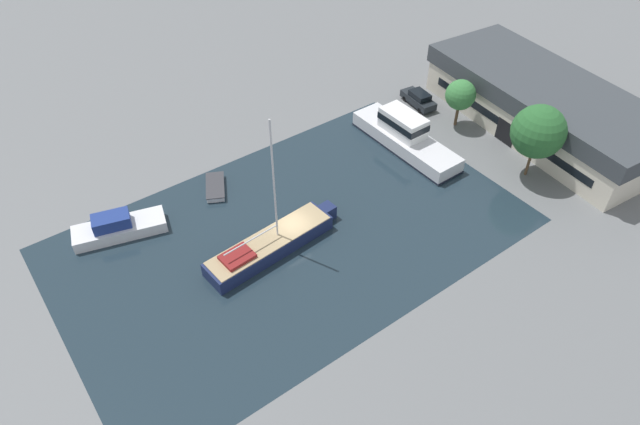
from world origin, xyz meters
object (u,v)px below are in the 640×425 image
object	(u,v)px
warehouse_building	(544,106)
quay_tree_by_water	(461,95)
quay_tree_near_building	(538,132)
sailboat_moored	(271,244)
small_dinghy	(215,187)
parked_car	(419,99)
motor_cruiser	(405,136)
cabin_boat	(118,227)

from	to	relation	value
warehouse_building	quay_tree_by_water	size ratio (longest dim) A/B	5.12
quay_tree_near_building	sailboat_moored	world-z (taller)	sailboat_moored
small_dinghy	warehouse_building	bearing A→B (deg)	-171.65
quay_tree_by_water	sailboat_moored	xyz separation A→B (m)	(4.07, -26.52, -2.94)
quay_tree_near_building	warehouse_building	bearing A→B (deg)	120.16
parked_car	small_dinghy	bearing A→B (deg)	-174.63
parked_car	motor_cruiser	xyz separation A→B (m)	(5.02, -6.81, 0.51)
cabin_boat	warehouse_building	bearing A→B (deg)	90.97
warehouse_building	motor_cruiser	size ratio (longest dim) A/B	2.08
quay_tree_by_water	motor_cruiser	world-z (taller)	quay_tree_by_water
small_dinghy	sailboat_moored	bearing A→B (deg)	117.53
quay_tree_near_building	sailboat_moored	xyz separation A→B (m)	(-6.13, -25.73, -4.27)
quay_tree_by_water	parked_car	world-z (taller)	quay_tree_by_water
quay_tree_by_water	small_dinghy	xyz separation A→B (m)	(-5.83, -26.51, -3.42)
warehouse_building	parked_car	bearing A→B (deg)	-141.05
quay_tree_near_building	cabin_boat	distance (m)	38.96
parked_car	cabin_boat	size ratio (longest dim) A/B	0.58
sailboat_moored	warehouse_building	bearing A→B (deg)	82.53
quay_tree_near_building	parked_car	world-z (taller)	quay_tree_near_building
parked_car	warehouse_building	bearing A→B (deg)	-50.12
warehouse_building	motor_cruiser	bearing A→B (deg)	-107.80
motor_cruiser	small_dinghy	distance (m)	19.98
motor_cruiser	small_dinghy	xyz separation A→B (m)	(-5.52, -19.18, -1.06)
warehouse_building	small_dinghy	size ratio (longest dim) A/B	6.36
warehouse_building	parked_car	world-z (taller)	warehouse_building
quay_tree_by_water	parked_car	xyz separation A→B (m)	(-5.33, -0.52, -2.87)
quay_tree_near_building	quay_tree_by_water	bearing A→B (deg)	175.60
quay_tree_by_water	warehouse_building	bearing A→B (deg)	49.63
warehouse_building	motor_cruiser	xyz separation A→B (m)	(-6.10, -14.14, -1.41)
parked_car	sailboat_moored	world-z (taller)	sailboat_moored
warehouse_building	cabin_boat	bearing A→B (deg)	-99.16
quay_tree_near_building	parked_car	size ratio (longest dim) A/B	1.59
quay_tree_by_water	quay_tree_near_building	bearing A→B (deg)	-4.40
small_dinghy	cabin_boat	world-z (taller)	cabin_boat
quay_tree_by_water	cabin_boat	distance (m)	36.72
warehouse_building	cabin_boat	size ratio (longest dim) A/B	3.32
quay_tree_by_water	small_dinghy	world-z (taller)	quay_tree_by_water
motor_cruiser	small_dinghy	world-z (taller)	motor_cruiser
sailboat_moored	small_dinghy	world-z (taller)	sailboat_moored
quay_tree_by_water	motor_cruiser	bearing A→B (deg)	-92.47
sailboat_moored	motor_cruiser	distance (m)	19.69
parked_car	sailboat_moored	xyz separation A→B (m)	(9.41, -25.99, -0.08)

